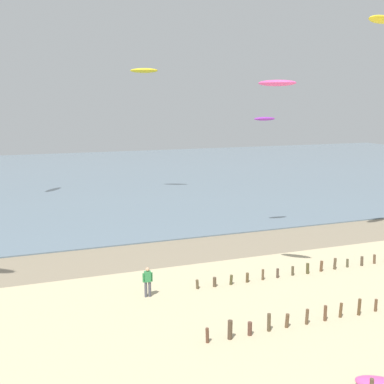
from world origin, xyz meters
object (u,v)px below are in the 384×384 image
Objects in this scene: kite_aloft_1 at (144,71)px; kite_aloft_6 at (381,19)px; kite_aloft_4 at (265,119)px; person_mid_beach at (148,281)px; kite_aloft_0 at (277,83)px.

kite_aloft_6 is at bearing -43.70° from kite_aloft_1.
kite_aloft_6 is at bearing 132.96° from kite_aloft_4.
kite_aloft_4 is at bearing 115.59° from kite_aloft_6.
kite_aloft_6 is at bearing 11.72° from person_mid_beach.
kite_aloft_0 is at bearing -66.59° from kite_aloft_1.
kite_aloft_6 is at bearing 64.98° from kite_aloft_0.
kite_aloft_4 is at bearing 38.78° from person_mid_beach.
kite_aloft_4 is (5.44, 11.10, -2.33)m from kite_aloft_0.
person_mid_beach is 13.01m from kite_aloft_0.
kite_aloft_4 reaches higher than person_mid_beach.
kite_aloft_4 is at bearing -51.19° from kite_aloft_1.
kite_aloft_1 is (7.76, 29.32, 13.28)m from person_mid_beach.
kite_aloft_0 reaches higher than person_mid_beach.
kite_aloft_1 reaches higher than person_mid_beach.
kite_aloft_0 is 1.14× the size of kite_aloft_4.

